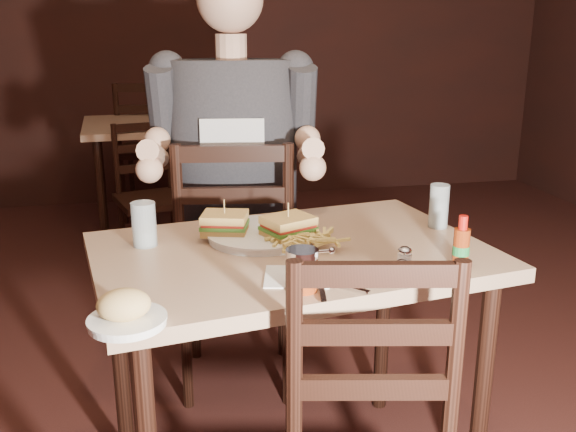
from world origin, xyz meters
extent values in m
plane|color=#331612|center=(0.00, 3.50, 1.40)|extent=(6.00, 0.00, 6.00)
cube|color=tan|center=(0.15, 0.02, 0.75)|extent=(1.15, 0.86, 0.04)
cylinder|color=black|center=(-0.35, 0.23, 0.36)|extent=(0.05, 0.05, 0.73)
cylinder|color=black|center=(0.64, -0.19, 0.36)|extent=(0.05, 0.05, 0.73)
cylinder|color=black|center=(0.56, 0.36, 0.36)|extent=(0.05, 0.05, 0.73)
cube|color=tan|center=(-0.22, 2.50, 0.75)|extent=(0.84, 0.84, 0.04)
cylinder|color=black|center=(-0.52, 2.16, 0.36)|extent=(0.04, 0.04, 0.73)
cylinder|color=black|center=(-0.56, 2.80, 0.36)|extent=(0.04, 0.04, 0.73)
cylinder|color=black|center=(0.12, 2.20, 0.36)|extent=(0.04, 0.04, 0.73)
cylinder|color=black|center=(0.08, 2.84, 0.36)|extent=(0.04, 0.04, 0.73)
cylinder|color=white|center=(0.08, 0.12, 0.78)|extent=(0.35, 0.35, 0.02)
ellipsoid|color=maroon|center=(0.17, 0.04, 0.79)|extent=(0.05, 0.05, 0.01)
cylinder|color=silver|center=(-0.24, 0.13, 0.83)|extent=(0.08, 0.08, 0.12)
cylinder|color=silver|center=(0.63, 0.12, 0.84)|extent=(0.07, 0.07, 0.13)
cube|color=white|center=(0.12, -0.18, 0.77)|extent=(0.18, 0.18, 0.00)
cube|color=silver|center=(0.18, -0.25, 0.78)|extent=(0.16, 0.16, 0.01)
cube|color=silver|center=(0.16, -0.26, 0.78)|extent=(0.04, 0.17, 0.01)
cylinder|color=white|center=(-0.28, -0.37, 0.78)|extent=(0.18, 0.18, 0.01)
ellipsoid|color=#DCB46B|center=(-0.29, -0.36, 0.81)|extent=(0.12, 0.11, 0.07)
camera|label=1|loc=(-0.21, -1.60, 1.37)|focal=40.00mm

